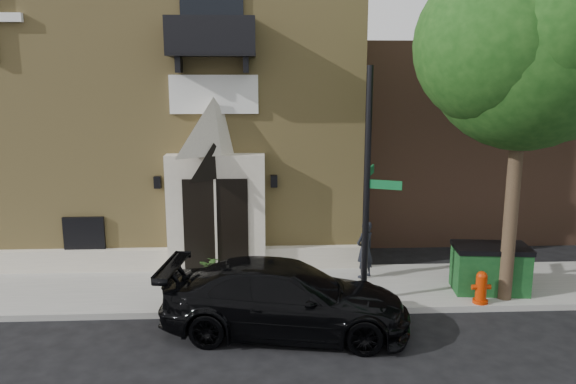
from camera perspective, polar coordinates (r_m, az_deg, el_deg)
name	(u,v)px	position (r m, az deg, el deg)	size (l,w,h in m)	color
ground	(253,317)	(13.09, -3.53, -12.55)	(120.00, 120.00, 0.00)	black
sidewalk	(293,288)	(14.46, 0.56, -9.78)	(42.00, 3.00, 0.15)	gray
church	(168,97)	(20.15, -12.07, 9.37)	(12.20, 11.01, 9.30)	tan
neighbour_building	(569,134)	(24.12, 26.62, 5.32)	(18.00, 8.00, 6.40)	brown
street_tree_left	(528,53)	(13.59, 23.17, 12.87)	(4.97, 4.38, 7.77)	#38281C
black_sedan	(285,298)	(12.09, -0.26, -10.73)	(2.13, 5.23, 1.52)	black
street_sign	(368,187)	(12.92, 8.10, 0.55)	(0.82, 1.06, 5.46)	black
fire_hydrant	(481,287)	(14.03, 19.02, -9.15)	(0.44, 0.35, 0.77)	#A82602
dumpster	(490,268)	(14.79, 19.83, -7.27)	(1.88, 1.20, 1.17)	#103B18
planter	(212,268)	(14.83, -7.69, -7.63)	(0.61, 0.53, 0.67)	#42702E
pedestrian_near	(365,249)	(14.91, 7.81, -5.80)	(0.56, 0.37, 1.53)	black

